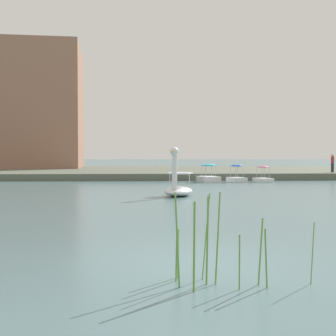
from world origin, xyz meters
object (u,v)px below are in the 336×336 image
object	(u,v)px
person_on_path	(332,162)
swan_boat	(178,187)
pedal_boat_cyan	(208,177)
pedal_boat_pink	(263,177)
pedal_boat_blue	(237,177)

from	to	relation	value
person_on_path	swan_boat	bearing A→B (deg)	-132.74
pedal_boat_cyan	person_on_path	distance (m)	12.98
swan_boat	person_on_path	distance (m)	22.94
swan_boat	pedal_boat_cyan	world-z (taller)	swan_boat
pedal_boat_cyan	pedal_boat_pink	distance (m)	4.45
swan_boat	pedal_boat_pink	xyz separation A→B (m)	(7.83, 12.22, -0.08)
pedal_boat_blue	pedal_boat_pink	distance (m)	2.18
swan_boat	pedal_boat_blue	size ratio (longest dim) A/B	1.38
swan_boat	pedal_boat_pink	world-z (taller)	swan_boat
pedal_boat_cyan	pedal_boat_blue	size ratio (longest dim) A/B	1.23
pedal_boat_pink	person_on_path	world-z (taller)	person_on_path
pedal_boat_pink	person_on_path	xyz separation A→B (m)	(7.72, 4.61, 1.09)
pedal_boat_blue	person_on_path	xyz separation A→B (m)	(9.90, 4.66, 1.07)
pedal_boat_blue	pedal_boat_pink	bearing A→B (deg)	1.30
pedal_boat_blue	pedal_boat_pink	world-z (taller)	pedal_boat_blue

